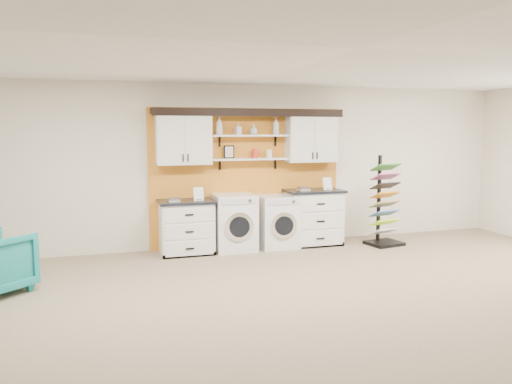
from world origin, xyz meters
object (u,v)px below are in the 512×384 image
object	(u,v)px
base_cabinet_right	(313,217)
washer	(234,222)
dryer	(277,221)
sample_rack	(384,216)
base_cabinet_left	(186,227)

from	to	relation	value
base_cabinet_right	washer	distance (m)	1.45
washer	dryer	world-z (taller)	washer
sample_rack	washer	bearing A→B (deg)	161.48
base_cabinet_left	sample_rack	xyz separation A→B (m)	(3.44, -0.39, 0.07)
dryer	sample_rack	size ratio (longest dim) A/B	0.57
base_cabinet_right	dryer	xyz separation A→B (m)	(-0.68, -0.00, -0.04)
washer	base_cabinet_right	bearing A→B (deg)	0.13
sample_rack	dryer	bearing A→B (deg)	158.10
base_cabinet_right	dryer	size ratio (longest dim) A/B	1.11
base_cabinet_left	sample_rack	bearing A→B (deg)	-6.47
washer	sample_rack	bearing A→B (deg)	-8.35
base_cabinet_left	washer	bearing A→B (deg)	-0.24
base_cabinet_left	dryer	distance (m)	1.58
base_cabinet_right	washer	size ratio (longest dim) A/B	1.05
sample_rack	base_cabinet_left	bearing A→B (deg)	163.37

